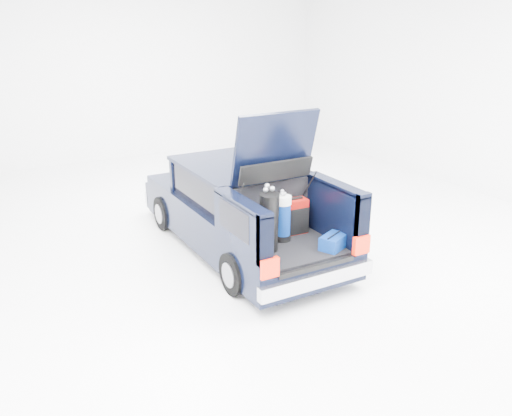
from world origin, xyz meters
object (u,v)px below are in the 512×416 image
black_golf_bag (269,222)px  blue_golf_bag (283,218)px  red_suitcase (296,216)px  blue_duffel (333,242)px  car (238,209)px

black_golf_bag → blue_golf_bag: (0.39, 0.25, -0.09)m
red_suitcase → blue_duffel: size_ratio=1.17×
red_suitcase → blue_golf_bag: 0.36m
car → blue_duffel: size_ratio=9.68×
car → blue_duffel: car is taller
red_suitcase → black_golf_bag: 0.83m
black_golf_bag → car: bearing=96.8°
car → red_suitcase: 1.26m
black_golf_bag → blue_duffel: black_golf_bag is taller
car → blue_golf_bag: bearing=-88.6°
car → black_golf_bag: size_ratio=4.77×
red_suitcase → black_golf_bag: size_ratio=0.58×
red_suitcase → black_golf_bag: black_golf_bag is taller
car → blue_duffel: bearing=-75.6°
red_suitcase → blue_duffel: red_suitcase is taller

